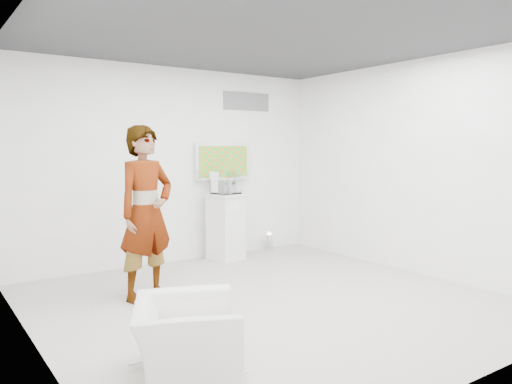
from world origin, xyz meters
The scene contains 10 objects.
room centered at (0.00, 0.00, 1.50)m, with size 5.01×5.01×3.00m.
tv centered at (0.85, 2.45, 1.55)m, with size 1.00×0.08×0.60m, color silver.
logo_decal centered at (1.35, 2.49, 2.55)m, with size 0.90×0.02×0.30m, color slate.
person centered at (-1.11, 0.90, 1.02)m, with size 0.74×0.49×2.03m, color silver.
armchair centered at (-1.64, -1.16, 0.29)m, with size 0.90×0.79×0.58m, color silver.
pedestal centered at (0.73, 2.15, 0.52)m, with size 0.51×0.51×1.05m, color white.
floor_uplight centered at (1.72, 2.34, 0.15)m, with size 0.20×0.20×0.30m, color silver.
vitrine centered at (0.73, 2.15, 1.23)m, with size 0.36×0.36×0.36m, color white.
console centered at (0.73, 2.15, 1.16)m, with size 0.05×0.16×0.23m, color white.
wii_remote centered at (-0.92, 1.11, 1.83)m, with size 0.04×0.15×0.04m, color white.
Camera 1 is at (-3.34, -4.56, 1.76)m, focal length 35.00 mm.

